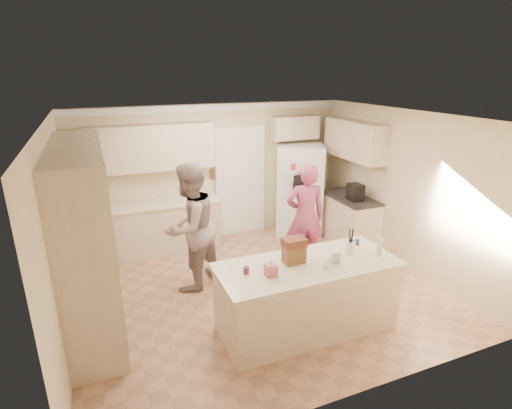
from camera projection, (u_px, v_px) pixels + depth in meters
name	position (u px, v px, depth m)	size (l,w,h in m)	color
floor	(259.00, 290.00, 6.11)	(5.20, 4.60, 0.02)	tan
ceiling	(259.00, 116.00, 5.27)	(5.20, 4.60, 0.02)	white
wall_back	(213.00, 172.00, 7.71)	(5.20, 0.02, 2.60)	beige
wall_front	(356.00, 287.00, 3.67)	(5.20, 0.02, 2.60)	beige
wall_left	(57.00, 237.00, 4.75)	(0.02, 4.60, 2.60)	beige
wall_right	(403.00, 189.00, 6.63)	(0.02, 4.60, 2.60)	beige
crown_back	(211.00, 108.00, 7.27)	(5.20, 0.08, 0.12)	white
pantry_bank	(86.00, 237.00, 5.08)	(0.60, 2.60, 2.35)	#C1B199
back_base_cab	(159.00, 228.00, 7.31)	(2.20, 0.60, 0.88)	#C1B199
back_countertop	(157.00, 204.00, 7.15)	(2.24, 0.63, 0.04)	beige
back_upper_cab	(151.00, 148.00, 6.94)	(2.20, 0.35, 0.80)	#C1B199
doorway_opening	(240.00, 182.00, 7.97)	(0.90, 0.06, 2.10)	black
doorway_casing	(241.00, 183.00, 7.94)	(1.02, 0.03, 2.22)	white
wall_frame_upper	(214.00, 160.00, 7.61)	(0.15, 0.02, 0.20)	brown
wall_frame_lower	(214.00, 174.00, 7.69)	(0.15, 0.02, 0.20)	brown
refrigerator	(299.00, 190.00, 7.99)	(0.90, 0.70, 1.80)	white
fridge_seam	(308.00, 195.00, 7.68)	(0.01, 0.02, 1.78)	gray
fridge_dispenser	(298.00, 184.00, 7.51)	(0.22, 0.03, 0.35)	black
fridge_handle_l	(306.00, 188.00, 7.60)	(0.02, 0.02, 0.85)	silver
fridge_handle_r	(311.00, 187.00, 7.63)	(0.02, 0.02, 0.85)	silver
over_fridge_cab	(294.00, 128.00, 7.89)	(0.95, 0.35, 0.45)	#C1B199
right_base_cab	(349.00, 220.00, 7.67)	(0.60, 1.20, 0.88)	#C1B199
right_countertop	(350.00, 198.00, 7.52)	(0.63, 1.24, 0.04)	#2D2B28
right_upper_cab	(354.00, 140.00, 7.41)	(0.35, 1.50, 0.70)	#C1B199
coffee_maker	(355.00, 192.00, 7.28)	(0.22, 0.28, 0.30)	black
island_base	(307.00, 298.00, 5.08)	(2.20, 0.90, 0.88)	#C1B199
island_top	(308.00, 265.00, 4.93)	(2.28, 0.96, 0.05)	beige
utensil_crock	(350.00, 248.00, 5.18)	(0.13, 0.13, 0.15)	white
tissue_box	(271.00, 270.00, 4.61)	(0.13, 0.13, 0.14)	#D16473
tissue_plume	(271.00, 261.00, 4.58)	(0.08, 0.08, 0.08)	white
dollhouse_body	(294.00, 254.00, 4.92)	(0.26, 0.18, 0.22)	brown
dollhouse_roof	(294.00, 242.00, 4.87)	(0.28, 0.20, 0.10)	#592D1E
jam_jar	(246.00, 270.00, 4.66)	(0.07, 0.07, 0.09)	#59263F
greeting_card_a	(328.00, 262.00, 4.78)	(0.12, 0.01, 0.16)	white
greeting_card_b	(336.00, 258.00, 4.87)	(0.12, 0.01, 0.16)	silver
water_bottle	(379.00, 247.00, 5.09)	(0.07, 0.07, 0.24)	silver
shaker_salt	(353.00, 243.00, 5.40)	(0.05, 0.05, 0.09)	#314B92
shaker_pepper	(358.00, 242.00, 5.42)	(0.05, 0.05, 0.09)	#314B92
teen_boy	(190.00, 227.00, 5.91)	(0.95, 0.74, 1.95)	gray
teen_girl	(305.00, 217.00, 6.57)	(0.65, 0.43, 1.79)	#A84487
fridge_magnets	(308.00, 195.00, 7.67)	(0.76, 0.02, 1.44)	tan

